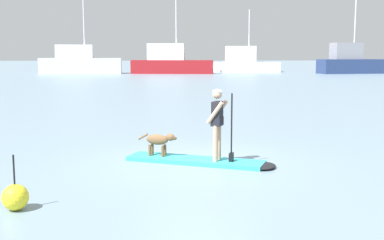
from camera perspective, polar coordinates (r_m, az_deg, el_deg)
ground_plane at (r=11.60m, az=0.35°, el=-5.08°), size 400.00×400.00×0.00m
paddleboard at (r=11.52m, az=1.43°, el=-4.92°), size 3.61×2.12×0.10m
person_paddler at (r=11.24m, az=3.09°, el=0.08°), size 0.68×0.60×1.68m
dog at (r=11.84m, az=-3.93°, el=-2.44°), size 0.97×0.48×0.57m
moored_boat_far_port at (r=67.77m, az=-13.20°, el=6.67°), size 11.03×3.67×12.25m
moored_boat_center at (r=65.86m, az=-2.56°, el=6.86°), size 11.34×4.08×11.12m
moored_boat_port at (r=73.31m, az=6.15°, el=6.83°), size 10.60×4.78×9.25m
moored_boat_outer at (r=69.82m, az=18.16°, el=6.57°), size 9.09×4.09×10.87m
marker_buoy at (r=8.61m, az=-20.26°, el=-8.59°), size 0.44×0.44×0.94m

